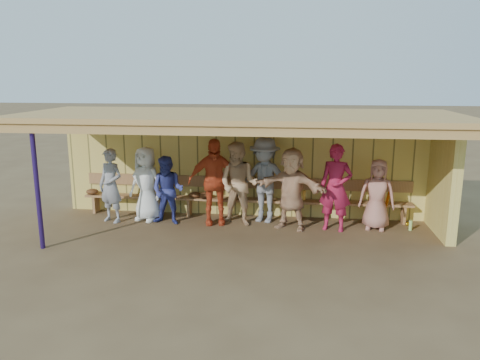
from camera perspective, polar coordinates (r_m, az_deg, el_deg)
name	(u,v)px	position (r m, az deg, el deg)	size (l,w,h in m)	color
ground	(238,232)	(9.96, -0.25, -6.34)	(90.00, 90.00, 0.00)	brown
player_a	(111,186)	(10.83, -15.47, -0.67)	(0.61, 0.40, 1.67)	gray
player_b	(146,184)	(10.77, -11.35, -0.46)	(0.83, 0.54, 1.69)	white
player_c	(168,190)	(10.42, -8.79, -1.26)	(0.74, 0.58, 1.53)	navy
player_d	(214,182)	(10.29, -3.22, -0.20)	(1.12, 0.47, 1.91)	#C6421F
player_e	(265,180)	(10.43, 3.01, -0.02)	(1.24, 0.71, 1.92)	gray
player_f	(291,189)	(9.99, 6.27, -1.08)	(1.64, 0.52, 1.77)	tan
player_g	(336,188)	(10.05, 11.58, -0.94)	(0.68, 0.44, 1.85)	#A91B3F
player_h	(377,194)	(10.37, 16.37, -1.71)	(0.75, 0.48, 1.52)	#B47565
player_extra	(238,184)	(10.21, -0.19, -0.49)	(0.90, 0.70, 1.84)	tan
dugout_structure	(260,148)	(10.18, 2.41, 3.90)	(8.80, 3.20, 2.50)	#DEC75F
bench	(244,195)	(10.87, 0.49, -1.81)	(7.60, 0.34, 0.93)	#A57646
dugout_equipment	(202,196)	(10.90, -4.60, -2.02)	(7.49, 0.62, 0.80)	orange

